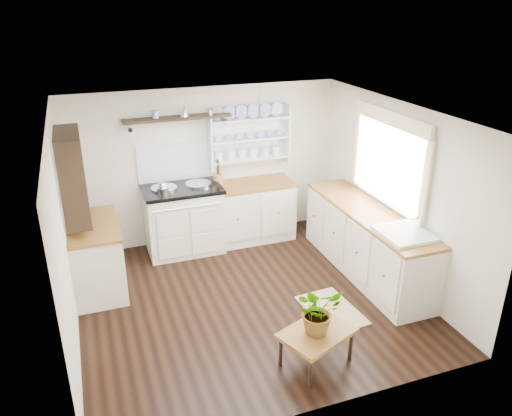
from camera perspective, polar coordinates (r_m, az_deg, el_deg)
The scene contains 19 objects.
floor at distance 6.28m, azimuth -0.87°, elevation -10.36°, with size 4.00×3.80×0.01m, color black.
wall_back at distance 7.43m, azimuth -5.75°, elevation 4.86°, with size 4.00×0.02×2.30m, color beige.
wall_right at distance 6.60m, azimuth 15.70°, elevation 1.70°, with size 0.02×3.80×2.30m, color beige.
wall_left at distance 5.48m, azimuth -21.17°, elevation -3.55°, with size 0.02×3.80×2.30m, color beige.
ceiling at distance 5.37m, azimuth -1.02°, elevation 10.58°, with size 4.00×3.80×0.01m, color white.
window at distance 6.56m, azimuth 14.98°, elevation 5.48°, with size 0.08×1.55×1.22m.
aga_cooker at distance 7.28m, azimuth -8.30°, elevation -1.18°, with size 1.10×0.76×1.01m.
back_cabinets at distance 7.57m, azimuth -0.57°, elevation -0.27°, with size 1.27×0.63×0.90m.
right_cabinets at distance 6.79m, azimuth 12.52°, elevation -3.73°, with size 0.62×2.43×0.90m.
belfast_sink at distance 6.10m, azimuth 16.48°, elevation -3.81°, with size 0.55×0.60×0.45m.
left_cabinets at distance 6.58m, azimuth -17.76°, elevation -5.25°, with size 0.62×1.13×0.90m.
plate_rack at distance 7.46m, azimuth -0.92°, elevation 8.29°, with size 1.20×0.22×0.90m.
high_shelf at distance 7.03m, azimuth -8.94°, elevation 10.06°, with size 1.50×0.29×0.16m.
left_shelving at distance 6.16m, azimuth -20.27°, elevation 3.55°, with size 0.28×0.80×1.05m, color black.
kettle at distance 6.92m, azimuth -10.60°, elevation 2.14°, with size 0.17×0.17×0.20m, color silver, non-canonical shape.
utensil_crock at distance 7.31m, azimuth -4.38°, elevation 3.26°, with size 0.13×0.13×0.16m, color #A8723D.
center_table at distance 5.18m, azimuth 6.96°, elevation -14.24°, with size 0.85×0.73×0.38m.
potted_plant at distance 5.00m, azimuth 7.12°, elevation -11.56°, with size 0.45×0.39×0.50m, color #3F7233.
floor_rug at distance 6.14m, azimuth 8.62°, elevation -11.46°, with size 0.55×0.85×0.02m, color #8E7752.
Camera 1 is at (-1.70, -4.96, 3.46)m, focal length 35.00 mm.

